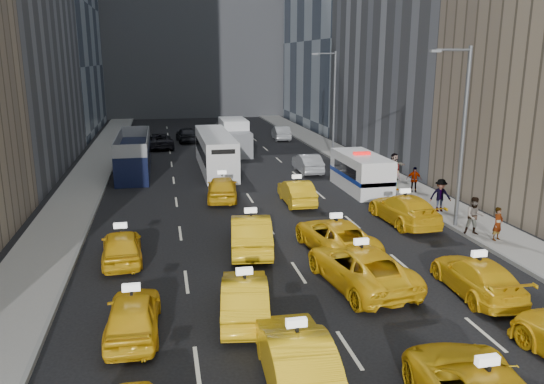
{
  "coord_description": "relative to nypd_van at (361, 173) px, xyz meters",
  "views": [
    {
      "loc": [
        -5.14,
        -11.36,
        8.43
      ],
      "look_at": [
        0.05,
        13.49,
        2.0
      ],
      "focal_mm": 35.0,
      "sensor_mm": 36.0,
      "label": 1
    }
  ],
  "objects": [
    {
      "name": "misc_car_0",
      "position": [
        -1.9,
        6.12,
        -0.44
      ],
      "size": [
        1.58,
        4.36,
        1.43
      ],
      "primitive_type": "imported",
      "rotation": [
        0.0,
        0.0,
        3.13
      ],
      "color": "#96989D",
      "rests_on": "ground"
    },
    {
      "name": "misc_car_1",
      "position": [
        -12.89,
        19.81,
        -0.42
      ],
      "size": [
        2.81,
        5.41,
        1.46
      ],
      "primitive_type": "imported",
      "rotation": [
        0.0,
        0.0,
        3.22
      ],
      "color": "black",
      "rests_on": "ground"
    },
    {
      "name": "taxi_17",
      "position": [
        -4.93,
        -2.34,
        -0.44
      ],
      "size": [
        1.58,
        4.34,
        1.42
      ],
      "primitive_type": "imported",
      "rotation": [
        0.0,
        0.0,
        3.13
      ],
      "color": "yellow",
      "rests_on": "ground"
    },
    {
      "name": "curb_east",
      "position": [
        1.59,
        4.46,
        -1.06
      ],
      "size": [
        0.15,
        90.0,
        0.18
      ],
      "primitive_type": "cube",
      "color": "slate",
      "rests_on": "ground"
    },
    {
      "name": "streetlight_near",
      "position": [
        1.73,
        -8.54,
        3.77
      ],
      "size": [
        2.15,
        0.22,
        9.0
      ],
      "color": "#595B60",
      "rests_on": "ground"
    },
    {
      "name": "taxi_13",
      "position": [
        -8.91,
        -9.57,
        -0.33
      ],
      "size": [
        2.37,
        5.17,
        1.64
      ],
      "primitive_type": "imported",
      "rotation": [
        0.0,
        0.0,
        3.01
      ],
      "color": "yellow",
      "rests_on": "ground"
    },
    {
      "name": "pedestrian_5",
      "position": [
        3.14,
        1.79,
        -0.05
      ],
      "size": [
        1.82,
        1.12,
        1.9
      ],
      "primitive_type": "imported",
      "rotation": [
        0.0,
        0.0,
        0.38
      ],
      "color": "gray",
      "rests_on": "sidewalk_east"
    },
    {
      "name": "taxi_16",
      "position": [
        -9.17,
        -0.61,
        -0.4
      ],
      "size": [
        2.27,
        4.59,
        1.5
      ],
      "primitive_type": "imported",
      "rotation": [
        0.0,
        0.0,
        3.03
      ],
      "color": "yellow",
      "rests_on": "ground"
    },
    {
      "name": "pedestrian_4",
      "position": [
        1.94,
        -0.93,
        -0.11
      ],
      "size": [
        0.97,
        0.71,
        1.78
      ],
      "primitive_type": "imported",
      "rotation": [
        0.0,
        0.0,
        0.3
      ],
      "color": "gray",
      "rests_on": "sidewalk_east"
    },
    {
      "name": "city_bus",
      "position": [
        -8.63,
        8.58,
        0.25
      ],
      "size": [
        2.37,
        10.98,
        2.83
      ],
      "rotation": [
        0.0,
        0.0,
        0.01
      ],
      "color": "silver",
      "rests_on": "ground"
    },
    {
      "name": "taxi_5",
      "position": [
        -9.43,
        -19.83,
        -0.37
      ],
      "size": [
        1.81,
        4.78,
        1.56
      ],
      "primitive_type": "imported",
      "rotation": [
        0.0,
        0.0,
        3.11
      ],
      "color": "yellow",
      "rests_on": "ground"
    },
    {
      "name": "taxi_10",
      "position": [
        -5.48,
        -14.2,
        -0.38
      ],
      "size": [
        3.25,
        5.82,
        1.54
      ],
      "primitive_type": "imported",
      "rotation": [
        0.0,
        0.0,
        3.27
      ],
      "color": "yellow",
      "rests_on": "ground"
    },
    {
      "name": "sidewalk_west",
      "position": [
        -17.96,
        4.46,
        -1.08
      ],
      "size": [
        3.0,
        90.0,
        0.15
      ],
      "primitive_type": "cube",
      "color": "gray",
      "rests_on": "ground"
    },
    {
      "name": "taxi_15",
      "position": [
        -0.38,
        -7.24,
        -0.39
      ],
      "size": [
        2.35,
        5.34,
        1.53
      ],
      "primitive_type": "imported",
      "rotation": [
        0.0,
        0.0,
        3.18
      ],
      "color": "yellow",
      "rests_on": "ground"
    },
    {
      "name": "double_decker",
      "position": [
        -14.75,
        8.59,
        0.28
      ],
      "size": [
        3.08,
        10.12,
        2.9
      ],
      "rotation": [
        0.0,
        0.0,
        0.08
      ],
      "color": "black",
      "rests_on": "ground"
    },
    {
      "name": "pedestrian_3",
      "position": [
        2.93,
        -1.66,
        -0.2
      ],
      "size": [
        1.03,
        0.71,
        1.61
      ],
      "primitive_type": "imported",
      "rotation": [
        0.0,
        0.0,
        -0.33
      ],
      "color": "gray",
      "rests_on": "sidewalk_east"
    },
    {
      "name": "pedestrian_2",
      "position": [
        2.33,
        -6.05,
        -0.09
      ],
      "size": [
        1.25,
        0.68,
        1.83
      ],
      "primitive_type": "imported",
      "rotation": [
        0.0,
        0.0,
        -0.17
      ],
      "color": "gray",
      "rests_on": "sidewalk_east"
    },
    {
      "name": "box_truck",
      "position": [
        -6.14,
        15.61,
        0.33
      ],
      "size": [
        3.04,
        6.84,
        3.03
      ],
      "rotation": [
        0.0,
        0.0,
        0.12
      ],
      "color": "white",
      "rests_on": "ground"
    },
    {
      "name": "misc_car_4",
      "position": [
        -0.21,
        22.77,
        -0.42
      ],
      "size": [
        1.87,
        4.54,
        1.46
      ],
      "primitive_type": "imported",
      "rotation": [
        0.0,
        0.0,
        3.07
      ],
      "color": "#95989C",
      "rests_on": "ground"
    },
    {
      "name": "taxi_11",
      "position": [
        -1.57,
        -15.79,
        -0.48
      ],
      "size": [
        2.14,
        4.73,
        1.34
      ],
      "primitive_type": "imported",
      "rotation": [
        0.0,
        0.0,
        3.09
      ],
      "color": "yellow",
      "rests_on": "ground"
    },
    {
      "name": "streetlight_far",
      "position": [
        1.73,
        11.46,
        3.77
      ],
      "size": [
        2.15,
        0.22,
        9.0
      ],
      "color": "#595B60",
      "rests_on": "ground"
    },
    {
      "name": "pedestrian_1",
      "position": [
        1.9,
        -10.06,
        -0.08
      ],
      "size": [
        1.01,
        0.75,
        1.85
      ],
      "primitive_type": "imported",
      "rotation": [
        0.0,
        0.0,
        -0.32
      ],
      "color": "gray",
      "rests_on": "sidewalk_east"
    },
    {
      "name": "curb_west",
      "position": [
        -16.51,
        4.46,
        -1.06
      ],
      "size": [
        0.15,
        90.0,
        0.18
      ],
      "primitive_type": "cube",
      "color": "slate",
      "rests_on": "ground"
    },
    {
      "name": "taxi_12",
      "position": [
        -14.51,
        -9.85,
        -0.46
      ],
      "size": [
        1.89,
        4.17,
        1.39
      ],
      "primitive_type": "imported",
      "rotation": [
        0.0,
        0.0,
        3.2
      ],
      "color": "yellow",
      "rests_on": "ground"
    },
    {
      "name": "taxi_9",
      "position": [
        -10.17,
        -15.86,
        -0.44
      ],
      "size": [
        2.09,
        4.49,
        1.42
      ],
      "primitive_type": "imported",
      "rotation": [
        0.0,
        0.0,
        3.0
      ],
      "color": "yellow",
      "rests_on": "ground"
    },
    {
      "name": "pedestrian_0",
      "position": [
        2.53,
        -11.0,
        -0.21
      ],
      "size": [
        0.67,
        0.56,
        1.58
      ],
      "primitive_type": "imported",
      "rotation": [
        0.0,
        0.0,
        0.38
      ],
      "color": "gray",
      "rests_on": "sidewalk_east"
    },
    {
      "name": "taxi_8",
      "position": [
        -13.76,
        -16.29,
        -0.47
      ],
      "size": [
        1.73,
        4.07,
        1.37
      ],
      "primitive_type": "imported",
      "rotation": [
        0.0,
        0.0,
        3.11
      ],
      "color": "yellow",
      "rests_on": "ground"
    },
    {
      "name": "sidewalk_east",
      "position": [
        3.04,
        4.46,
        -1.08
      ],
      "size": [
        3.0,
        90.0,
        0.15
      ],
      "primitive_type": "cube",
      "color": "gray",
      "rests_on": "ground"
    },
    {
      "name": "nypd_van",
      "position": [
        0.0,
        0.0,
        0.0
      ],
      "size": [
        2.49,
        6.0,
        2.54
      ],
      "rotation": [
        0.0,
        0.0,
        0.03
      ],
      "color": "white",
      "rests_on": "ground"
    },
    {
      "name": "misc_car_2",
      "position": [
        -5.77,
        27.14,
        -0.33
      ],
      "size": [
        2.5,
        5.74,
        1.64
      ],
      "primitive_type": "imported",
      "rotation": [
        0.0,
        0.0,
        3.18
      ],
      "color": "slate",
      "rests_on": "ground"
    },
    {
      "name": "misc_car_3",
      "position": [
        -10.13,
        23.27,
        -0.38
      ],
      "size": [
        2.22,
        4.69,
        1.55
      ],
      "primitive_type": "imported",
      "rotation": [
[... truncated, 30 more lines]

